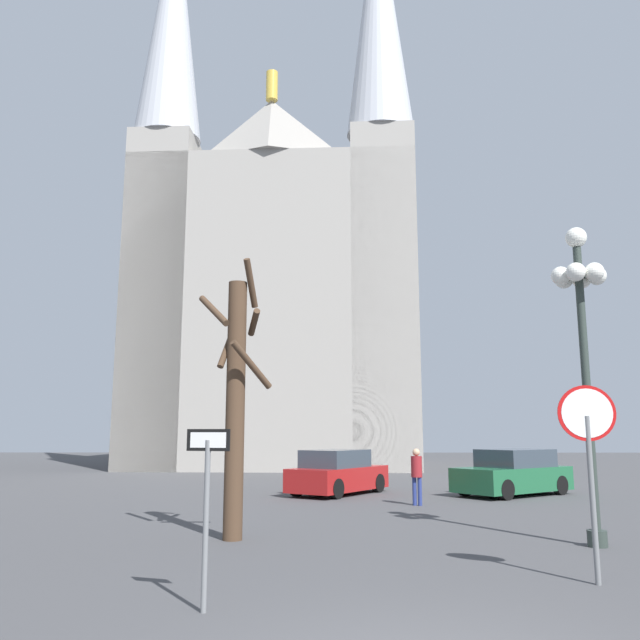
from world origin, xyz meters
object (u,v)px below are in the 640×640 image
(parked_car_far_red, at_px, (338,473))
(street_lamp, at_px, (582,317))
(cathedral, at_px, (279,289))
(pedestrian_walking, at_px, (417,471))
(one_way_arrow_sign, at_px, (207,494))
(parked_car_near_green, at_px, (513,474))
(stop_sign, at_px, (589,442))
(bare_tree, at_px, (236,398))

(parked_car_far_red, bearing_deg, street_lamp, -65.19)
(cathedral, relative_size, pedestrian_walking, 22.70)
(street_lamp, relative_size, pedestrian_walking, 3.82)
(parked_car_far_red, bearing_deg, one_way_arrow_sign, -97.44)
(street_lamp, bearing_deg, one_way_arrow_sign, -145.79)
(parked_car_near_green, relative_size, parked_car_far_red, 1.04)
(parked_car_near_green, bearing_deg, stop_sign, -101.23)
(street_lamp, bearing_deg, stop_sign, -112.54)
(cathedral, xyz_separation_m, one_way_arrow_sign, (1.46, -31.94, -9.68))
(one_way_arrow_sign, xyz_separation_m, parked_car_near_green, (7.82, 14.20, -0.65))
(street_lamp, bearing_deg, parked_car_near_green, 82.48)
(parked_car_near_green, bearing_deg, cathedral, 117.60)
(cathedral, height_order, one_way_arrow_sign, cathedral)
(street_lamp, relative_size, parked_car_far_red, 1.42)
(cathedral, xyz_separation_m, street_lamp, (7.99, -27.50, -6.69))
(one_way_arrow_sign, height_order, street_lamp, street_lamp)
(cathedral, xyz_separation_m, parked_car_near_green, (9.27, -17.74, -10.34))
(cathedral, bearing_deg, stop_sign, -77.55)
(bare_tree, bearing_deg, cathedral, 92.30)
(street_lamp, xyz_separation_m, parked_car_near_green, (1.29, 9.76, -3.64))
(stop_sign, relative_size, bare_tree, 0.49)
(cathedral, relative_size, street_lamp, 5.95)
(parked_car_far_red, relative_size, pedestrian_walking, 2.68)
(pedestrian_walking, bearing_deg, street_lamp, -70.42)
(one_way_arrow_sign, bearing_deg, street_lamp, 34.21)
(parked_car_near_green, height_order, pedestrian_walking, pedestrian_walking)
(bare_tree, bearing_deg, parked_car_near_green, 47.90)
(one_way_arrow_sign, bearing_deg, stop_sign, 15.17)
(parked_car_near_green, bearing_deg, one_way_arrow_sign, -118.83)
(one_way_arrow_sign, distance_m, parked_car_near_green, 16.23)
(bare_tree, height_order, parked_car_far_red, bare_tree)
(parked_car_near_green, bearing_deg, bare_tree, -132.10)
(one_way_arrow_sign, bearing_deg, parked_car_far_red, 82.56)
(stop_sign, height_order, parked_car_far_red, stop_sign)
(stop_sign, distance_m, parked_car_near_green, 13.08)
(stop_sign, distance_m, pedestrian_walking, 9.86)
(street_lamp, height_order, parked_car_far_red, street_lamp)
(one_way_arrow_sign, xyz_separation_m, bare_tree, (-0.38, 5.13, 1.43))
(cathedral, relative_size, parked_car_far_red, 8.47)
(cathedral, height_order, street_lamp, cathedral)
(stop_sign, bearing_deg, street_lamp, 67.46)
(pedestrian_walking, bearing_deg, parked_car_near_green, 39.41)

